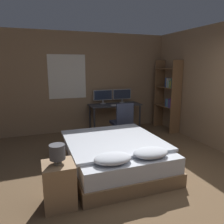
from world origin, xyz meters
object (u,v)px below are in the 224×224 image
nightstand (59,185)px  desk (115,108)px  bookshelf (169,92)px  bed (115,155)px  office_chair (122,125)px  monitor_right (122,95)px  bedside_lamp (57,152)px  monitor_left (103,96)px  keyboard (117,105)px  computer_mouse (126,104)px

nightstand → desk: 3.53m
desk → bookshelf: bearing=-19.1°
bed → nightstand: (-1.06, -0.73, 0.03)m
bed → office_chair: size_ratio=2.05×
nightstand → monitor_right: 3.88m
nightstand → bookshelf: bookshelf is taller
monitor_right → bed: bearing=-115.0°
bedside_lamp → monitor_left: 3.53m
bedside_lamp → keyboard: bearing=55.7°
nightstand → computer_mouse: bearing=52.1°
monitor_right → office_chair: (-0.39, -0.97, -0.61)m
bed → computer_mouse: 2.38m
monitor_right → bedside_lamp: bearing=-124.8°
keyboard → computer_mouse: computer_mouse is taller
desk → monitor_right: monitor_right is taller
desk → office_chair: bearing=-97.0°
desk → keyboard: 0.21m
desk → bookshelf: 1.57m
keyboard → office_chair: (-0.10, -0.61, -0.39)m
nightstand → computer_mouse: size_ratio=8.50×
desk → monitor_left: bearing=147.8°
bedside_lamp → monitor_right: size_ratio=0.47×
bed → monitor_left: size_ratio=3.54×
keyboard → computer_mouse: (0.27, 0.00, 0.01)m
bedside_lamp → nightstand: bearing=143.1°
bedside_lamp → keyboard: bedside_lamp is taller
bed → keyboard: bearing=67.9°
office_chair → bookshelf: bearing=10.8°
bedside_lamp → bed: bearing=34.4°
bed → bedside_lamp: bedside_lamp is taller
bedside_lamp → bookshelf: (3.32, 2.46, 0.34)m
nightstand → desk: desk is taller
keyboard → bookshelf: (1.43, -0.31, 0.32)m
bookshelf → monitor_left: bearing=158.5°
bedside_lamp → bookshelf: 4.15m
monitor_left → keyboard: size_ratio=1.54×
bed → monitor_left: 2.57m
bedside_lamp → monitor_right: 3.83m
nightstand → monitor_left: 3.59m
keyboard → office_chair: size_ratio=0.38×
monitor_right → keyboard: bearing=-128.7°
bed → computer_mouse: (1.10, 2.04, 0.51)m
monitor_right → keyboard: monitor_right is taller
desk → monitor_right: 0.48m
bed → desk: (0.83, 2.22, 0.39)m
keyboard → bookshelf: 1.50m
bed → bookshelf: bookshelf is taller
bed → office_chair: office_chair is taller
bedside_lamp → computer_mouse: size_ratio=3.67×
monitor_right → office_chair: monitor_right is taller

